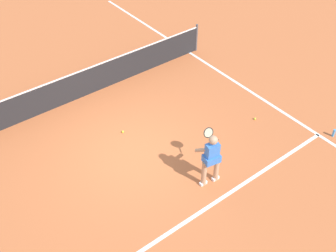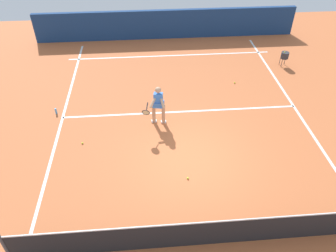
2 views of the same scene
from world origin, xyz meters
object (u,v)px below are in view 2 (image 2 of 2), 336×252
(water_bottle, at_px, (56,111))
(tennis_ball_near, at_px, (188,178))
(tennis_ball_far, at_px, (235,83))
(ball_hopper, at_px, (285,55))
(tennis_player, at_px, (158,104))
(tennis_ball_mid, at_px, (82,143))

(water_bottle, bearing_deg, tennis_ball_near, 140.96)
(tennis_ball_far, distance_m, ball_hopper, 3.08)
(tennis_ball_near, relative_size, water_bottle, 0.28)
(tennis_player, relative_size, water_bottle, 6.46)
(tennis_ball_mid, xyz_separation_m, tennis_ball_far, (-6.28, -3.52, 0.00))
(tennis_ball_mid, relative_size, water_bottle, 0.28)
(tennis_player, distance_m, water_bottle, 4.11)
(tennis_ball_far, relative_size, water_bottle, 0.28)
(tennis_ball_near, distance_m, tennis_ball_far, 6.13)
(tennis_ball_near, bearing_deg, ball_hopper, -128.85)
(tennis_ball_far, bearing_deg, tennis_ball_mid, 29.27)
(water_bottle, bearing_deg, tennis_ball_far, -167.65)
(tennis_player, distance_m, tennis_ball_near, 3.10)
(tennis_ball_near, distance_m, tennis_ball_mid, 3.96)
(tennis_player, bearing_deg, tennis_ball_near, 104.28)
(tennis_ball_far, relative_size, ball_hopper, 0.09)
(tennis_player, distance_m, tennis_ball_far, 4.45)
(tennis_ball_near, relative_size, ball_hopper, 0.09)
(water_bottle, bearing_deg, tennis_ball_mid, 123.11)
(tennis_player, xyz_separation_m, water_bottle, (3.95, -0.90, -0.73))
(tennis_ball_far, distance_m, water_bottle, 7.68)
(ball_hopper, bearing_deg, tennis_ball_far, 27.51)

